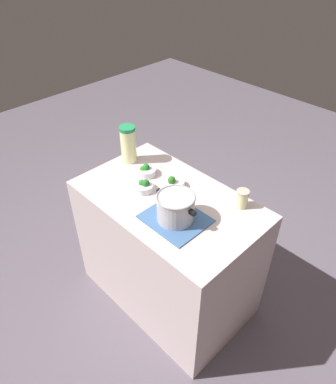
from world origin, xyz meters
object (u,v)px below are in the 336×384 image
Objects in this scene: lemonade_pitcher at (128,144)px; broccoli_bowl_front at (146,171)px; cooking_pot at (176,207)px; broccoli_bowl_center at (144,186)px; mason_jar at (242,199)px; broccoli_bowl_back at (174,183)px.

lemonade_pitcher is 0.24m from broccoli_bowl_front.
lemonade_pitcher is (0.67, -0.21, 0.04)m from cooking_pot.
broccoli_bowl_front is 1.03× the size of broccoli_bowl_center.
broccoli_bowl_back is (0.42, 0.15, -0.03)m from mason_jar.
lemonade_pitcher reaches higher than cooking_pot.
mason_jar is 0.68m from broccoli_bowl_front.
lemonade_pitcher is 0.88m from mason_jar.
cooking_pot is 0.32m from broccoli_bowl_back.
cooking_pot is 1.08× the size of lemonade_pitcher.
broccoli_bowl_center is at bearing 30.62° from mason_jar.
broccoli_bowl_center is 1.05× the size of broccoli_bowl_back.
broccoli_bowl_back is (-0.44, -0.01, -0.11)m from lemonade_pitcher.
mason_jar reaches higher than broccoli_bowl_center.
broccoli_bowl_center is at bearing 55.46° from broccoli_bowl_back.
lemonade_pitcher is at bearing -7.63° from broccoli_bowl_front.
cooking_pot reaches higher than broccoli_bowl_back.
broccoli_bowl_back reaches higher than broccoli_bowl_center.
cooking_pot is at bearing 158.64° from broccoli_bowl_front.
lemonade_pitcher reaches higher than broccoli_bowl_front.
lemonade_pitcher is 2.34× the size of mason_jar.
broccoli_bowl_front and broccoli_bowl_center have the same top height.
cooking_pot is 2.53× the size of mason_jar.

